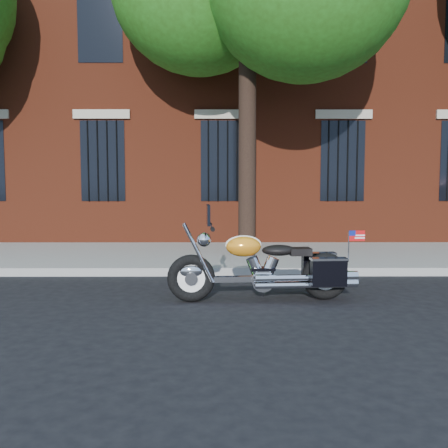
{
  "coord_description": "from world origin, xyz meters",
  "views": [
    {
      "loc": [
        -0.03,
        -7.49,
        1.7
      ],
      "look_at": [
        0.01,
        0.8,
        0.98
      ],
      "focal_mm": 40.0,
      "sensor_mm": 36.0,
      "label": 1
    }
  ],
  "objects": [
    {
      "name": "curb",
      "position": [
        0.0,
        1.38,
        0.07
      ],
      "size": [
        40.0,
        0.16,
        0.15
      ],
      "primitive_type": "cube",
      "color": "gray",
      "rests_on": "ground"
    },
    {
      "name": "ground",
      "position": [
        0.0,
        0.0,
        0.0
      ],
      "size": [
        120.0,
        120.0,
        0.0
      ],
      "primitive_type": "plane",
      "color": "black",
      "rests_on": "ground"
    },
    {
      "name": "motorcycle",
      "position": [
        0.64,
        -0.54,
        0.46
      ],
      "size": [
        2.72,
        0.86,
        1.36
      ],
      "rotation": [
        0.0,
        0.0,
        0.07
      ],
      "color": "black",
      "rests_on": "ground"
    },
    {
      "name": "building",
      "position": [
        0.0,
        10.06,
        6.0
      ],
      "size": [
        26.0,
        10.08,
        12.0
      ],
      "color": "maroon",
      "rests_on": "ground"
    },
    {
      "name": "sidewalk",
      "position": [
        0.0,
        3.26,
        0.07
      ],
      "size": [
        40.0,
        3.6,
        0.15
      ],
      "primitive_type": "cube",
      "color": "gray",
      "rests_on": "ground"
    }
  ]
}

